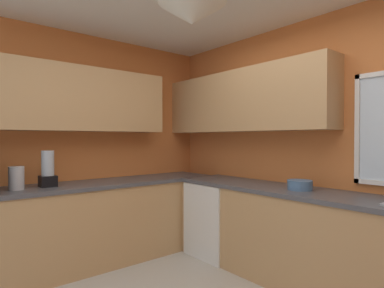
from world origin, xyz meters
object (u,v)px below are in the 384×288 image
Objects in this scene: dishwasher at (219,218)px; blender_appliance at (48,170)px; kettle at (16,178)px; bowl at (300,185)px.

dishwasher is 1.96m from blender_appliance.
blender_appliance is (-0.02, 0.28, 0.05)m from kettle.
kettle is 0.61× the size of blender_appliance.
dishwasher is 2.19m from kettle.
blender_appliance is (-0.66, -1.73, 0.63)m from dishwasher.
kettle reaches higher than bowl.
kettle is 0.96× the size of bowl.
blender_appliance is at bearing -110.85° from dishwasher.
bowl is 0.63× the size of blender_appliance.
bowl is (1.04, 0.03, 0.51)m from dishwasher.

